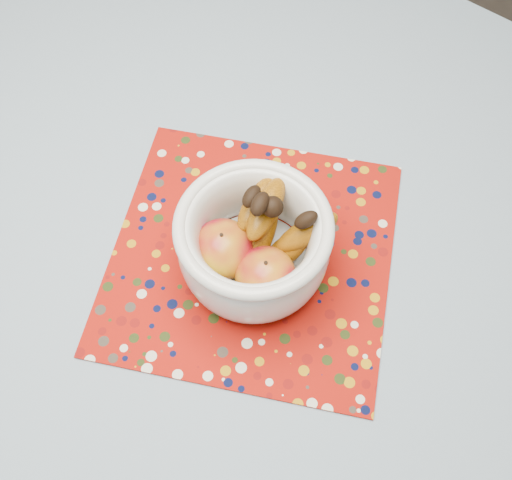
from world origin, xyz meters
TOP-DOWN VIEW (x-y plane):
  - table at (0.00, 0.00)m, footprint 1.20×1.20m
  - tablecloth at (0.00, 0.00)m, footprint 1.32×1.32m
  - placemat at (0.10, -0.03)m, footprint 0.54×0.54m
  - fruit_bowl at (0.12, -0.04)m, footprint 0.22×0.21m

SIDE VIEW (x-z plane):
  - table at x=0.00m, z-range 0.30..1.05m
  - tablecloth at x=0.00m, z-range 0.75..0.76m
  - placemat at x=0.10m, z-range 0.76..0.76m
  - fruit_bowl at x=0.12m, z-range 0.75..0.92m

